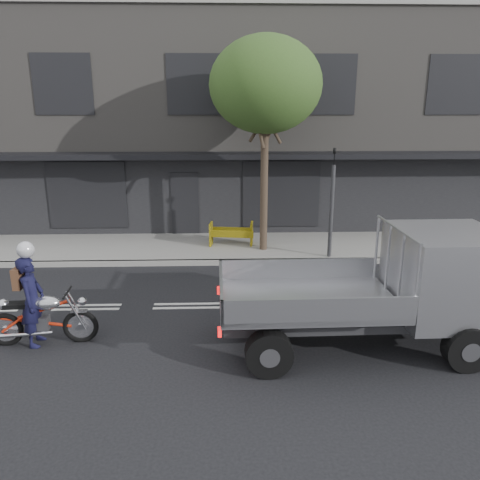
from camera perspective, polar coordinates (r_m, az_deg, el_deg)
name	(u,v)px	position (r m, az deg, el deg)	size (l,w,h in m)	color
ground	(187,306)	(11.53, -6.52, -8.01)	(80.00, 80.00, 0.00)	black
sidewalk	(197,247)	(15.91, -5.23, -0.91)	(32.00, 3.20, 0.15)	gray
kerb	(194,262)	(14.39, -5.58, -2.74)	(32.00, 0.20, 0.15)	gray
building_main	(203,122)	(21.84, -4.51, 14.12)	(26.00, 10.00, 8.00)	slate
street_tree	(266,86)	(14.78, 3.13, 18.28)	(3.40, 3.40, 6.74)	#382B21
traffic_light_pole	(331,209)	(14.55, 11.09, 3.68)	(0.12, 0.12, 3.50)	#2D2D30
motorcycle	(42,317)	(10.33, -23.00, -8.65)	(2.20, 0.64, 1.13)	black
rider	(32,301)	(10.26, -24.00, -6.84)	(0.68, 0.44, 1.86)	black
flatbed_ute	(420,279)	(9.80, 21.13, -4.49)	(5.41, 2.33, 2.49)	black
construction_barrier	(231,235)	(15.55, -1.05, 0.63)	(1.47, 0.59, 0.82)	yellow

